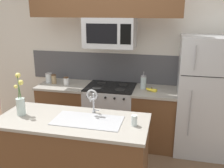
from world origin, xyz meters
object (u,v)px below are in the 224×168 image
Objects in this scene: microwave at (110,33)px; refrigerator at (208,96)px; storage_jar_short at (66,81)px; drinking_glass at (134,120)px; banana_bunch at (152,90)px; storage_jar_medium at (54,79)px; french_press at (143,82)px; stove_range at (110,114)px; flower_vase at (21,103)px; sink_faucet at (92,98)px; storage_jar_tall at (49,78)px.

microwave reaches higher than refrigerator.
refrigerator is at bearing 1.42° from storage_jar_short.
storage_jar_short is 1.12× the size of drinking_glass.
microwave is at bearing 176.54° from banana_bunch.
french_press reaches higher than storage_jar_medium.
stove_range is at bearing -173.25° from french_press.
refrigerator reaches higher than flower_vase.
french_press is at bearing 138.98° from banana_bunch.
sink_faucet is (0.04, -1.06, 0.65)m from stove_range.
storage_jar_tall is at bearing 161.65° from storage_jar_medium.
sink_faucet is at bearing -53.20° from storage_jar_short.
microwave is 1.23m from storage_jar_medium.
sink_faucet is (-1.42, -1.08, 0.24)m from refrigerator.
storage_jar_short is (-2.18, -0.05, 0.11)m from refrigerator.
storage_jar_tall is 0.84× the size of banana_bunch.
sink_faucet is (0.99, -1.05, 0.12)m from storage_jar_medium.
storage_jar_short is 1.24m from french_press.
banana_bunch is at bearing -3.46° from microwave.
flower_vase reaches higher than stove_range.
refrigerator is at bearing -2.42° from french_press.
storage_jar_short reaches higher than stove_range.
refrigerator is 13.37× the size of storage_jar_short.
sink_faucet reaches higher than banana_bunch.
storage_jar_medium is at bearing 133.45° from sink_faucet.
drinking_glass reaches higher than banana_bunch.
drinking_glass is at bearing -65.66° from microwave.
stove_range is 7.16× the size of storage_jar_short.
french_press is at bearing 2.83° from storage_jar_medium.
sink_faucet is 2.64× the size of drinking_glass.
stove_range is 3.04× the size of sink_faucet.
french_press is 0.87× the size of sink_faucet.
sink_faucet is (0.77, -1.02, 0.13)m from storage_jar_short.
banana_bunch is at bearing -1.08° from storage_jar_short.
microwave reaches higher than banana_bunch.
sink_faucet is at bearing -121.22° from banana_bunch.
refrigerator is 2.19m from storage_jar_short.
stove_range is 1.24m from sink_faucet.
refrigerator is at bearing 29.95° from flower_vase.
banana_bunch is 0.62× the size of sink_faucet.
banana_bunch is at bearing -174.37° from refrigerator.
refrigerator is (1.46, 0.04, -0.89)m from microwave.
storage_jar_medium is at bearing -179.24° from refrigerator.
stove_range is 0.75m from french_press.
sink_faucet reaches higher than drinking_glass.
flower_vase is at bearing -81.38° from storage_jar_medium.
flower_vase is at bearing -121.66° from microwave.
microwave is at bearing 92.19° from sink_faucet.
microwave is at bearing 58.34° from flower_vase.
storage_jar_medium reaches higher than drinking_glass.
refrigerator is 2.57m from flower_vase.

